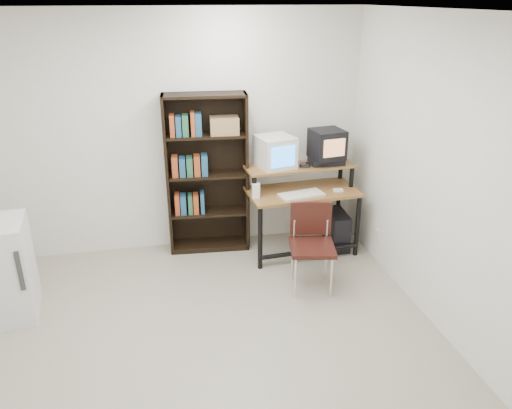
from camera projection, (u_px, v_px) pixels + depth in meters
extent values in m
cube|color=#A39C87|center=(208.00, 352.00, 4.08)|extent=(4.00, 4.00, 0.01)
cube|color=white|center=(193.00, 11.00, 3.08)|extent=(4.00, 4.00, 0.01)
cube|color=silver|center=(181.00, 135.00, 5.38)|extent=(4.00, 0.01, 2.60)
cube|color=silver|center=(452.00, 185.00, 3.97)|extent=(0.01, 4.00, 2.60)
cube|color=brown|center=(303.00, 192.00, 5.42)|extent=(1.22, 0.66, 0.03)
cube|color=brown|center=(300.00, 167.00, 5.43)|extent=(1.21, 0.43, 0.02)
cylinder|color=black|center=(260.00, 238.00, 5.19)|extent=(0.05, 0.05, 0.72)
cylinder|color=black|center=(357.00, 226.00, 5.47)|extent=(0.05, 0.05, 0.72)
cylinder|color=black|center=(248.00, 207.00, 5.60)|extent=(0.05, 0.05, 0.98)
cylinder|color=black|center=(339.00, 197.00, 5.87)|extent=(0.05, 0.05, 0.98)
cylinder|color=black|center=(309.00, 251.00, 5.42)|extent=(1.11, 0.12, 0.05)
cube|color=silver|center=(275.00, 152.00, 5.33)|extent=(0.44, 0.44, 0.35)
cube|color=#3090FF|center=(283.00, 157.00, 5.17)|extent=(0.27, 0.07, 0.22)
cube|color=black|center=(326.00, 161.00, 5.48)|extent=(0.37, 0.27, 0.08)
cube|color=black|center=(327.00, 144.00, 5.40)|extent=(0.37, 0.36, 0.31)
cube|color=tan|center=(334.00, 148.00, 5.25)|extent=(0.25, 0.05, 0.19)
cylinder|color=#26262B|center=(305.00, 166.00, 5.38)|extent=(0.13, 0.13, 0.05)
cube|color=silver|center=(301.00, 195.00, 5.28)|extent=(0.50, 0.29, 0.03)
cube|color=black|center=(336.00, 192.00, 5.40)|extent=(0.26, 0.23, 0.01)
cube|color=white|center=(338.00, 191.00, 5.39)|extent=(0.10, 0.07, 0.03)
cube|color=silver|center=(256.00, 191.00, 5.20)|extent=(0.09, 0.08, 0.17)
cube|color=black|center=(336.00, 229.00, 5.73)|extent=(0.22, 0.46, 0.42)
cube|color=black|center=(312.00, 247.00, 4.79)|extent=(0.50, 0.50, 0.04)
cube|color=black|center=(311.00, 218.00, 4.88)|extent=(0.40, 0.11, 0.34)
cylinder|color=silver|center=(295.00, 278.00, 4.73)|extent=(0.02, 0.02, 0.43)
cylinder|color=silver|center=(331.00, 278.00, 4.73)|extent=(0.02, 0.02, 0.43)
cylinder|color=silver|center=(292.00, 260.00, 5.04)|extent=(0.02, 0.02, 0.43)
cylinder|color=silver|center=(326.00, 260.00, 5.05)|extent=(0.02, 0.02, 0.43)
cube|color=black|center=(168.00, 177.00, 5.39)|extent=(0.05, 0.30, 1.76)
cube|color=black|center=(246.00, 173.00, 5.49)|extent=(0.05, 0.30, 1.76)
cube|color=black|center=(207.00, 171.00, 5.56)|extent=(0.88, 0.09, 1.76)
cube|color=black|center=(204.00, 95.00, 5.10)|extent=(0.90, 0.36, 0.03)
cube|color=black|center=(210.00, 244.00, 5.77)|extent=(0.90, 0.36, 0.06)
cube|color=black|center=(209.00, 212.00, 5.61)|extent=(0.84, 0.34, 0.03)
cube|color=black|center=(207.00, 175.00, 5.44)|extent=(0.84, 0.34, 0.02)
cube|color=black|center=(206.00, 136.00, 5.27)|extent=(0.84, 0.34, 0.02)
cube|color=olive|center=(224.00, 125.00, 5.25)|extent=(0.32, 0.24, 0.18)
cube|color=#333333|center=(20.00, 271.00, 4.15)|extent=(0.04, 0.02, 0.37)
cube|color=beige|center=(377.00, 235.00, 5.39)|extent=(0.02, 0.08, 0.12)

